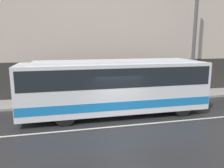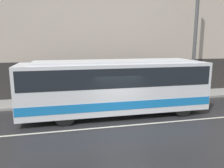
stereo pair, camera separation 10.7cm
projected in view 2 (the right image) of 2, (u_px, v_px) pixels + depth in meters
ground_plane at (121, 126)px, 11.12m from camera, size 60.00×60.00×0.00m
sidewalk at (103, 99)px, 16.05m from camera, size 60.00×2.33×0.16m
building_facade at (99, 7)px, 16.04m from camera, size 60.00×0.35×13.91m
lane_stripe at (121, 126)px, 11.12m from camera, size 54.00×0.14×0.01m
transit_bus at (115, 85)px, 12.57m from camera, size 10.64×2.61×3.19m
utility_pole_near at (195, 36)px, 15.96m from camera, size 0.25×0.25×8.93m
pedestrian_waiting at (126, 86)px, 16.70m from camera, size 0.36×0.36×1.58m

